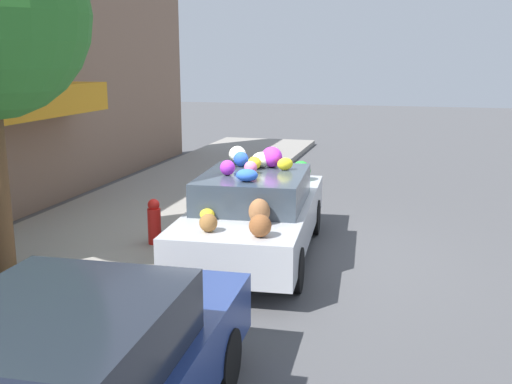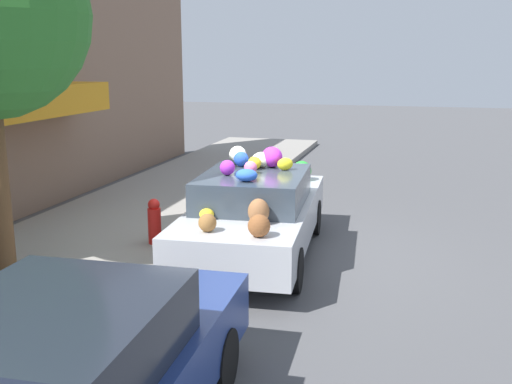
# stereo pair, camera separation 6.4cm
# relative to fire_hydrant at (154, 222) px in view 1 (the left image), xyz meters

# --- Properties ---
(ground_plane) EXTENTS (60.00, 60.00, 0.00)m
(ground_plane) POSITION_rel_fire_hydrant_xyz_m (0.26, -1.53, -0.49)
(ground_plane) COLOR #4C4C4F
(sidewalk_curb) EXTENTS (24.00, 3.20, 0.15)m
(sidewalk_curb) POSITION_rel_fire_hydrant_xyz_m (0.26, 1.17, -0.42)
(sidewalk_curb) COLOR gray
(sidewalk_curb) RESTS_ON ground
(fire_hydrant) EXTENTS (0.20, 0.20, 0.70)m
(fire_hydrant) POSITION_rel_fire_hydrant_xyz_m (0.00, 0.00, 0.00)
(fire_hydrant) COLOR red
(fire_hydrant) RESTS_ON sidewalk_curb
(art_car) EXTENTS (4.35, 1.97, 1.61)m
(art_car) POSITION_rel_fire_hydrant_xyz_m (0.24, -1.54, 0.21)
(art_car) COLOR #B7BABF
(art_car) RESTS_ON ground
(parked_car_plain) EXTENTS (4.02, 1.86, 1.33)m
(parked_car_plain) POSITION_rel_fire_hydrant_xyz_m (-4.73, -1.52, 0.19)
(parked_car_plain) COLOR navy
(parked_car_plain) RESTS_ON ground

